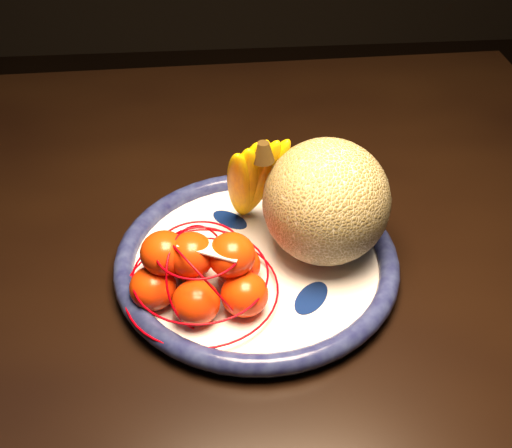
{
  "coord_description": "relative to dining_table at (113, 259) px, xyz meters",
  "views": [
    {
      "loc": [
        0.25,
        -0.79,
        1.39
      ],
      "look_at": [
        0.3,
        -0.16,
        0.87
      ],
      "focal_mm": 45.0,
      "sensor_mm": 36.0,
      "label": 1
    }
  ],
  "objects": [
    {
      "name": "dining_table",
      "position": [
        0.0,
        0.0,
        0.0
      ],
      "size": [
        1.62,
        1.0,
        0.8
      ],
      "rotation": [
        0.0,
        0.0,
        0.03
      ],
      "color": "black",
      "rests_on": "ground"
    },
    {
      "name": "mandarin_bag",
      "position": [
        0.14,
        -0.18,
        0.14
      ],
      "size": [
        0.24,
        0.24,
        0.12
      ],
      "rotation": [
        0.0,
        0.0,
        -0.32
      ],
      "color": "#FF3900",
      "rests_on": "fruit_bowl"
    },
    {
      "name": "banana_bunch",
      "position": [
        0.21,
        -0.06,
        0.18
      ],
      "size": [
        0.1,
        0.11,
        0.17
      ],
      "rotation": [
        0.0,
        0.0,
        0.39
      ],
      "color": "#FFC300",
      "rests_on": "fruit_bowl"
    },
    {
      "name": "cantaloupe",
      "position": [
        0.3,
        -0.11,
        0.18
      ],
      "size": [
        0.16,
        0.16,
        0.16
      ],
      "primitive_type": "sphere",
      "color": "olive",
      "rests_on": "fruit_bowl"
    },
    {
      "name": "price_tag",
      "position": [
        0.15,
        -0.19,
        0.18
      ],
      "size": [
        0.08,
        0.05,
        0.01
      ],
      "primitive_type": "cube",
      "rotation": [
        -0.14,
        0.1,
        -0.34
      ],
      "color": "white",
      "rests_on": "mandarin_bag"
    },
    {
      "name": "fruit_bowl",
      "position": [
        0.21,
        -0.13,
        0.1
      ],
      "size": [
        0.37,
        0.37,
        0.03
      ],
      "rotation": [
        0.0,
        0.0,
        0.33
      ],
      "color": "white",
      "rests_on": "dining_table"
    }
  ]
}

